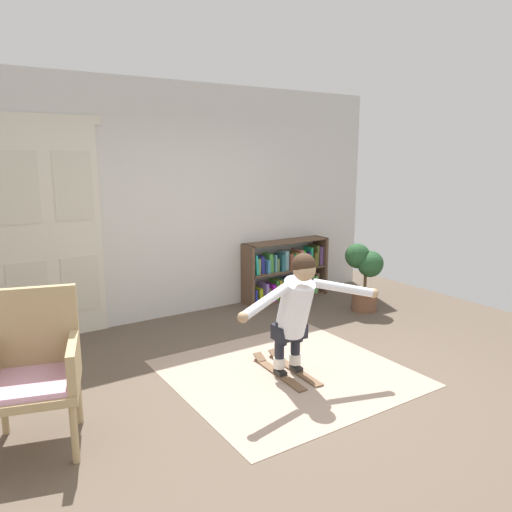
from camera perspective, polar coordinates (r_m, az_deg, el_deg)
name	(u,v)px	position (r m, az deg, el deg)	size (l,w,h in m)	color
ground_plane	(308,390)	(4.48, 6.10, -15.26)	(7.20, 7.20, 0.00)	brown
back_wall	(179,202)	(6.25, -8.90, 6.26)	(6.00, 0.10, 2.90)	silver
double_door	(50,230)	(5.76, -22.86, 2.82)	(1.22, 0.05, 2.45)	beige
rug	(287,373)	(4.78, 3.63, -13.39)	(2.08, 1.99, 0.01)	tan
bookshelf	(286,273)	(7.02, 3.53, -1.93)	(1.32, 0.30, 0.84)	brown
wicker_chair	(34,366)	(3.83, -24.44, -11.56)	(0.74, 0.74, 1.10)	tan
potted_plant	(366,271)	(6.56, 12.64, -1.68)	(0.45, 0.47, 0.90)	brown
skis_pair	(285,370)	(4.79, 3.43, -13.05)	(0.32, 0.83, 0.07)	brown
person_skier	(296,306)	(4.42, 4.70, -5.79)	(1.45, 0.58, 1.13)	white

